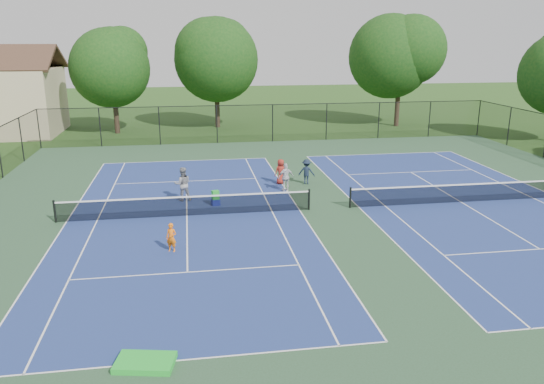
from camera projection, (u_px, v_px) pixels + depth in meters
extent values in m
plane|color=#234716|center=(329.00, 209.00, 26.28)|extent=(140.00, 140.00, 0.00)
cube|color=#29492C|center=(329.00, 209.00, 26.27)|extent=(36.00, 36.00, 0.01)
cube|color=navy|center=(187.00, 216.00, 25.22)|extent=(10.97, 23.77, 0.00)
cube|color=white|center=(186.00, 161.00, 36.49)|extent=(10.97, 0.06, 0.00)
cube|color=white|center=(188.00, 360.00, 13.95)|extent=(10.97, 0.06, 0.00)
cube|color=white|center=(67.00, 222.00, 24.40)|extent=(0.06, 23.77, 0.00)
cube|color=white|center=(300.00, 210.00, 26.04)|extent=(0.06, 23.77, 0.00)
cube|color=white|center=(97.00, 220.00, 24.61)|extent=(0.06, 23.77, 0.00)
cube|color=white|center=(272.00, 211.00, 25.84)|extent=(0.06, 23.77, 0.00)
cube|color=white|center=(186.00, 181.00, 31.29)|extent=(8.23, 0.06, 0.00)
cube|color=white|center=(187.00, 272.00, 19.15)|extent=(8.23, 0.06, 0.00)
cube|color=white|center=(187.00, 216.00, 25.22)|extent=(0.06, 12.80, 0.00)
cylinder|color=black|center=(55.00, 211.00, 24.19)|extent=(0.10, 0.10, 1.07)
cylinder|color=black|center=(309.00, 200.00, 25.97)|extent=(0.10, 0.10, 1.07)
cube|color=black|center=(186.00, 207.00, 25.10)|extent=(11.90, 0.01, 0.90)
cube|color=white|center=(186.00, 197.00, 24.96)|extent=(11.90, 0.04, 0.07)
cube|color=navy|center=(461.00, 202.00, 27.32)|extent=(10.97, 23.77, 0.00)
cube|color=white|center=(380.00, 154.00, 38.59)|extent=(10.97, 0.06, 0.00)
cube|color=white|center=(359.00, 207.00, 26.50)|extent=(0.06, 23.77, 0.00)
cube|color=white|center=(385.00, 206.00, 26.70)|extent=(0.06, 23.77, 0.00)
cube|color=white|center=(534.00, 198.00, 27.94)|extent=(0.06, 23.77, 0.00)
cube|color=white|center=(411.00, 172.00, 33.39)|extent=(8.23, 0.06, 0.00)
cube|color=white|center=(540.00, 249.00, 21.25)|extent=(8.23, 0.06, 0.00)
cube|color=white|center=(461.00, 202.00, 27.32)|extent=(0.06, 12.80, 0.00)
cylinder|color=black|center=(350.00, 198.00, 26.28)|extent=(0.10, 0.10, 1.07)
cube|color=black|center=(462.00, 194.00, 27.19)|extent=(11.90, 0.01, 0.90)
cube|color=white|center=(463.00, 185.00, 27.06)|extent=(11.90, 0.04, 0.07)
cylinder|color=black|center=(39.00, 129.00, 40.23)|extent=(0.08, 0.08, 3.00)
cylinder|color=black|center=(100.00, 127.00, 40.90)|extent=(0.08, 0.08, 3.00)
cylinder|color=black|center=(159.00, 126.00, 41.57)|extent=(0.08, 0.08, 3.00)
cylinder|color=black|center=(217.00, 125.00, 42.25)|extent=(0.08, 0.08, 3.00)
cylinder|color=black|center=(273.00, 123.00, 42.92)|extent=(0.08, 0.08, 3.00)
cylinder|color=black|center=(326.00, 122.00, 43.60)|extent=(0.08, 0.08, 3.00)
cylinder|color=black|center=(379.00, 121.00, 44.27)|extent=(0.08, 0.08, 3.00)
cylinder|color=black|center=(429.00, 119.00, 44.94)|extent=(0.08, 0.08, 3.00)
cylinder|color=black|center=(479.00, 118.00, 45.62)|extent=(0.08, 0.08, 3.00)
cylinder|color=black|center=(509.00, 126.00, 41.35)|extent=(0.08, 0.08, 3.00)
cylinder|color=black|center=(21.00, 140.00, 35.96)|extent=(0.08, 0.08, 3.00)
cube|color=black|center=(273.00, 123.00, 42.92)|extent=(36.00, 0.01, 3.00)
cube|color=black|center=(273.00, 105.00, 42.50)|extent=(36.00, 0.05, 0.05)
cylinder|color=#2D2116|center=(116.00, 112.00, 46.55)|extent=(0.44, 0.44, 3.78)
sphere|color=#103C12|center=(112.00, 68.00, 45.50)|extent=(6.80, 6.80, 6.80)
sphere|color=#103C12|center=(112.00, 60.00, 45.31)|extent=(5.58, 5.58, 5.58)
sphere|color=#103C12|center=(111.00, 52.00, 45.13)|extent=(4.35, 4.35, 4.35)
cylinder|color=#2D2116|center=(217.00, 105.00, 49.75)|extent=(0.44, 0.44, 4.14)
sphere|color=#103C12|center=(216.00, 60.00, 48.58)|extent=(7.60, 7.60, 7.60)
sphere|color=#103C12|center=(216.00, 53.00, 48.41)|extent=(6.23, 6.23, 6.23)
sphere|color=#103C12|center=(215.00, 45.00, 48.23)|extent=(4.86, 4.86, 4.86)
cylinder|color=#2D2116|center=(397.00, 103.00, 50.37)|extent=(0.44, 0.44, 4.32)
sphere|color=#103C12|center=(401.00, 57.00, 49.16)|extent=(7.80, 7.80, 7.80)
sphere|color=#103C12|center=(401.00, 50.00, 48.99)|extent=(6.40, 6.40, 6.40)
sphere|color=#103C12|center=(401.00, 43.00, 48.82)|extent=(4.99, 4.99, 4.99)
imported|color=orange|center=(171.00, 238.00, 20.89)|extent=(0.50, 0.43, 1.17)
imported|color=gray|center=(183.00, 184.00, 27.38)|extent=(0.93, 0.76, 1.78)
imported|color=silver|center=(286.00, 177.00, 29.13)|extent=(0.98, 0.58, 1.57)
imported|color=#182335|center=(307.00, 172.00, 30.56)|extent=(1.07, 0.84, 1.46)
imported|color=maroon|center=(281.00, 172.00, 30.57)|extent=(0.82, 0.66, 1.47)
cube|color=navy|center=(216.00, 202.00, 26.80)|extent=(0.46, 0.41, 0.33)
cube|color=green|center=(215.00, 195.00, 26.69)|extent=(0.40, 0.35, 0.44)
cube|color=green|center=(145.00, 363.00, 13.70)|extent=(1.65, 1.19, 0.16)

